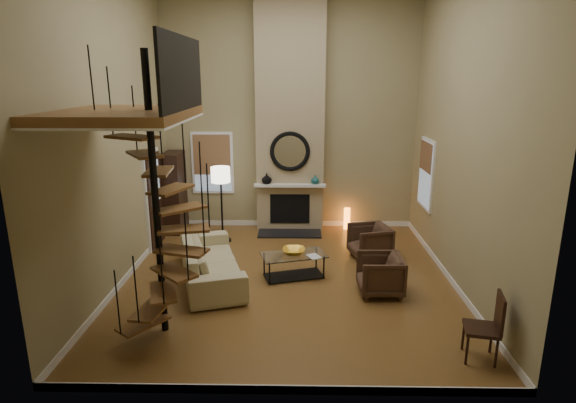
{
  "coord_description": "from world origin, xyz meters",
  "views": [
    {
      "loc": [
        0.15,
        -8.06,
        3.69
      ],
      "look_at": [
        0.0,
        0.4,
        1.4
      ],
      "focal_mm": 29.31,
      "sensor_mm": 36.0,
      "label": 1
    }
  ],
  "objects_px": {
    "armchair_far": "(384,274)",
    "coffee_table": "(294,263)",
    "armchair_near": "(373,241)",
    "accent_lamp": "(347,219)",
    "floor_lamp": "(221,181)",
    "hutch": "(175,193)",
    "sofa": "(210,260)",
    "side_chair": "(489,324)"
  },
  "relations": [
    {
      "from": "sofa",
      "to": "hutch",
      "type": "bearing_deg",
      "value": 8.59
    },
    {
      "from": "coffee_table",
      "to": "sofa",
      "type": "bearing_deg",
      "value": -174.39
    },
    {
      "from": "armchair_near",
      "to": "side_chair",
      "type": "height_order",
      "value": "side_chair"
    },
    {
      "from": "armchair_far",
      "to": "accent_lamp",
      "type": "distance_m",
      "value": 3.56
    },
    {
      "from": "hutch",
      "to": "armchair_near",
      "type": "xyz_separation_m",
      "value": [
        4.51,
        -1.7,
        -0.6
      ]
    },
    {
      "from": "coffee_table",
      "to": "armchair_far",
      "type": "bearing_deg",
      "value": -22.82
    },
    {
      "from": "armchair_near",
      "to": "accent_lamp",
      "type": "bearing_deg",
      "value": 175.5
    },
    {
      "from": "armchair_far",
      "to": "accent_lamp",
      "type": "xyz_separation_m",
      "value": [
        -0.27,
        3.55,
        -0.1
      ]
    },
    {
      "from": "armchair_near",
      "to": "coffee_table",
      "type": "distance_m",
      "value": 1.92
    },
    {
      "from": "armchair_far",
      "to": "floor_lamp",
      "type": "distance_m",
      "value": 4.27
    },
    {
      "from": "side_chair",
      "to": "accent_lamp",
      "type": "bearing_deg",
      "value": 103.19
    },
    {
      "from": "hutch",
      "to": "floor_lamp",
      "type": "bearing_deg",
      "value": -30.68
    },
    {
      "from": "sofa",
      "to": "accent_lamp",
      "type": "bearing_deg",
      "value": -59.5
    },
    {
      "from": "accent_lamp",
      "to": "side_chair",
      "type": "height_order",
      "value": "side_chair"
    },
    {
      "from": "sofa",
      "to": "coffee_table",
      "type": "height_order",
      "value": "sofa"
    },
    {
      "from": "coffee_table",
      "to": "armchair_near",
      "type": "bearing_deg",
      "value": 31.57
    },
    {
      "from": "armchair_far",
      "to": "coffee_table",
      "type": "xyz_separation_m",
      "value": [
        -1.57,
        0.66,
        -0.07
      ]
    },
    {
      "from": "floor_lamp",
      "to": "side_chair",
      "type": "relative_size",
      "value": 1.84
    },
    {
      "from": "armchair_near",
      "to": "side_chair",
      "type": "bearing_deg",
      "value": -0.0
    },
    {
      "from": "armchair_near",
      "to": "coffee_table",
      "type": "relative_size",
      "value": 0.59
    },
    {
      "from": "armchair_near",
      "to": "armchair_far",
      "type": "bearing_deg",
      "value": -16.98
    },
    {
      "from": "coffee_table",
      "to": "floor_lamp",
      "type": "relative_size",
      "value": 0.75
    },
    {
      "from": "floor_lamp",
      "to": "coffee_table",
      "type": "bearing_deg",
      "value": -50.15
    },
    {
      "from": "hutch",
      "to": "sofa",
      "type": "distance_m",
      "value": 3.2
    },
    {
      "from": "armchair_far",
      "to": "accent_lamp",
      "type": "relative_size",
      "value": 1.38
    },
    {
      "from": "sofa",
      "to": "armchair_far",
      "type": "relative_size",
      "value": 3.26
    },
    {
      "from": "sofa",
      "to": "accent_lamp",
      "type": "distance_m",
      "value": 4.16
    },
    {
      "from": "sofa",
      "to": "floor_lamp",
      "type": "height_order",
      "value": "floor_lamp"
    },
    {
      "from": "hutch",
      "to": "side_chair",
      "type": "bearing_deg",
      "value": -44.19
    },
    {
      "from": "floor_lamp",
      "to": "side_chair",
      "type": "height_order",
      "value": "floor_lamp"
    },
    {
      "from": "sofa",
      "to": "armchair_far",
      "type": "xyz_separation_m",
      "value": [
        3.11,
        -0.51,
        -0.04
      ]
    },
    {
      "from": "armchair_far",
      "to": "floor_lamp",
      "type": "bearing_deg",
      "value": -130.48
    },
    {
      "from": "hutch",
      "to": "armchair_far",
      "type": "relative_size",
      "value": 2.57
    },
    {
      "from": "hutch",
      "to": "coffee_table",
      "type": "bearing_deg",
      "value": -43.14
    },
    {
      "from": "hutch",
      "to": "side_chair",
      "type": "height_order",
      "value": "hutch"
    },
    {
      "from": "armchair_near",
      "to": "floor_lamp",
      "type": "distance_m",
      "value": 3.57
    },
    {
      "from": "armchair_near",
      "to": "floor_lamp",
      "type": "xyz_separation_m",
      "value": [
        -3.27,
        0.96,
        1.06
      ]
    },
    {
      "from": "sofa",
      "to": "floor_lamp",
      "type": "bearing_deg",
      "value": -13.98
    },
    {
      "from": "armchair_far",
      "to": "side_chair",
      "type": "height_order",
      "value": "side_chair"
    },
    {
      "from": "coffee_table",
      "to": "floor_lamp",
      "type": "bearing_deg",
      "value": 129.85
    },
    {
      "from": "armchair_far",
      "to": "coffee_table",
      "type": "bearing_deg",
      "value": -114.01
    },
    {
      "from": "coffee_table",
      "to": "side_chair",
      "type": "relative_size",
      "value": 1.38
    }
  ]
}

